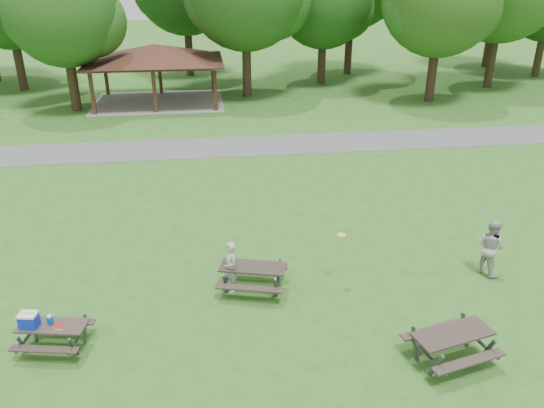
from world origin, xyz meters
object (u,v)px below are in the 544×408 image
(picnic_table_near, at_px, (45,327))
(frisbee_catcher, at_px, (490,247))
(frisbee_thrower, at_px, (230,267))
(picnic_table_middle, at_px, (253,272))

(picnic_table_near, distance_m, frisbee_catcher, 12.36)
(frisbee_thrower, distance_m, frisbee_catcher, 7.68)
(picnic_table_middle, xyz_separation_m, frisbee_thrower, (-0.62, 0.06, 0.17))
(frisbee_thrower, relative_size, frisbee_catcher, 0.86)
(picnic_table_middle, height_order, frisbee_catcher, frisbee_catcher)
(picnic_table_middle, relative_size, frisbee_thrower, 1.42)
(picnic_table_near, relative_size, frisbee_catcher, 1.03)
(picnic_table_near, distance_m, frisbee_thrower, 4.93)
(frisbee_thrower, xyz_separation_m, frisbee_catcher, (7.68, -0.05, 0.12))
(picnic_table_near, xyz_separation_m, frisbee_catcher, (12.21, 1.89, 0.24))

